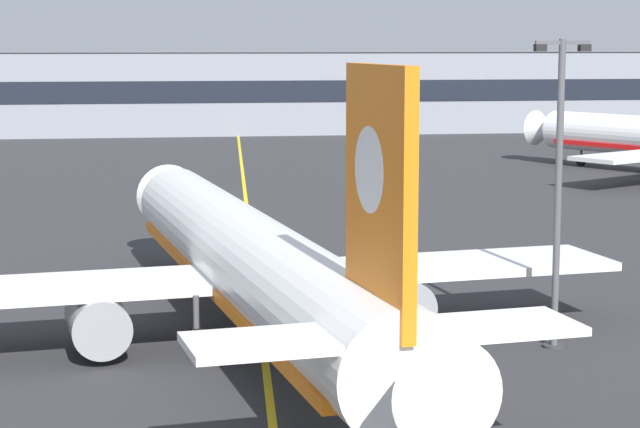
# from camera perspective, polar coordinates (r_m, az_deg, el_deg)

# --- Properties ---
(taxiway_centreline) EXTENTS (12.96, 179.58, 0.01)m
(taxiway_centreline) POSITION_cam_1_polar(r_m,az_deg,el_deg) (65.50, -3.24, -2.45)
(taxiway_centreline) COLOR yellow
(taxiway_centreline) RESTS_ON ground
(airliner_foreground) EXTENTS (32.36, 41.45, 11.65)m
(airliner_foreground) POSITION_cam_1_polar(r_m,az_deg,el_deg) (47.77, -3.38, -2.38)
(airliner_foreground) COLOR white
(airliner_foreground) RESTS_ON ground
(apron_lamp_post) EXTENTS (2.24, 0.90, 12.36)m
(apron_lamp_post) POSITION_cam_1_polar(r_m,az_deg,el_deg) (47.68, 11.45, 1.23)
(apron_lamp_post) COLOR #515156
(apron_lamp_post) RESTS_ON ground
(safety_cone_by_nose_gear) EXTENTS (0.44, 0.44, 0.55)m
(safety_cone_by_nose_gear) POSITION_cam_1_polar(r_m,az_deg,el_deg) (64.90, -3.46, -2.32)
(safety_cone_by_nose_gear) COLOR orange
(safety_cone_by_nose_gear) RESTS_ON ground
(terminal_building) EXTENTS (110.80, 12.40, 11.25)m
(terminal_building) POSITION_cam_1_polar(r_m,az_deg,el_deg) (159.78, -3.03, 5.96)
(terminal_building) COLOR gray
(terminal_building) RESTS_ON ground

